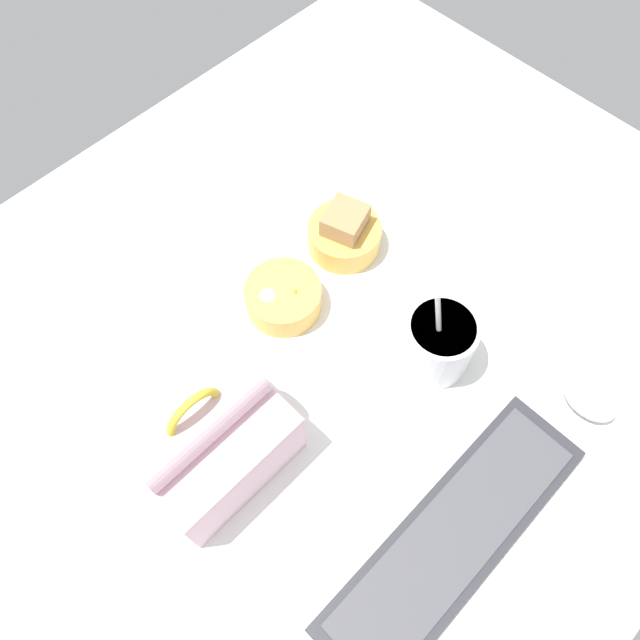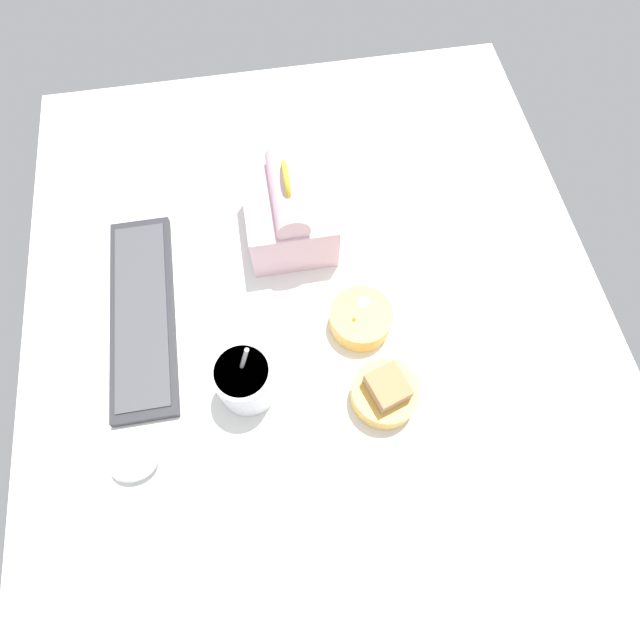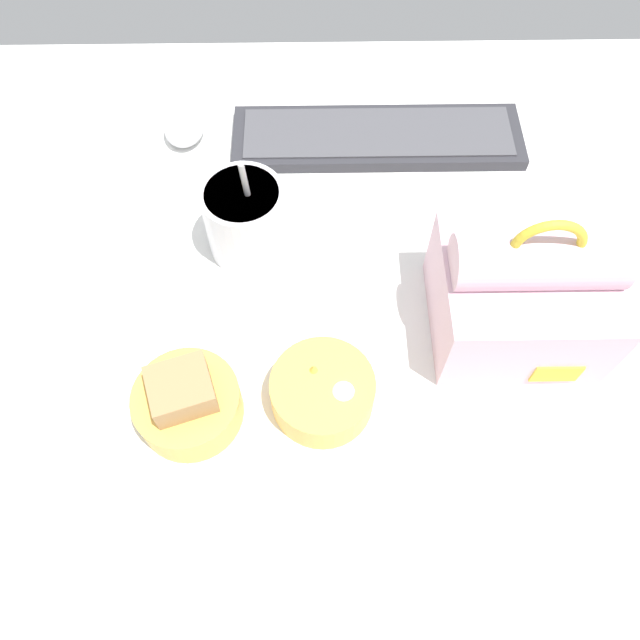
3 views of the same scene
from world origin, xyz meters
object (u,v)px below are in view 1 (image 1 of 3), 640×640
computer_mouse (591,399)px  lunch_bag (206,437)px  bento_bowl_snacks (281,299)px  soup_cup (438,342)px  bento_bowl_sandwich (344,234)px  keyboard (453,537)px

computer_mouse → lunch_bag: bearing=-37.5°
lunch_bag → bento_bowl_snacks: 24.44cm
soup_cup → bento_bowl_snacks: bearing=-66.3°
soup_cup → bento_bowl_snacks: size_ratio=1.48×
soup_cup → lunch_bag: bearing=-20.8°
soup_cup → bento_bowl_sandwich: 23.77cm
soup_cup → bento_bowl_snacks: soup_cup is taller
bento_bowl_snacks → computer_mouse: bento_bowl_snacks is taller
soup_cup → bento_bowl_sandwich: (-5.43, -23.04, -2.19)cm
bento_bowl_snacks → computer_mouse: size_ratio=1.46×
keyboard → lunch_bag: bearing=-65.0°
bento_bowl_sandwich → bento_bowl_snacks: size_ratio=1.01×
bento_bowl_snacks → lunch_bag: bearing=24.0°
lunch_bag → bento_bowl_sandwich: 38.75cm
soup_cup → bento_bowl_snacks: (9.52, -21.71, -2.79)cm
bento_bowl_sandwich → computer_mouse: (-4.59, 42.94, -1.41)cm
keyboard → lunch_bag: size_ratio=2.15×
keyboard → bento_bowl_sandwich: size_ratio=3.57×
lunch_bag → bento_bowl_snacks: bearing=-156.0°
keyboard → soup_cup: (-17.56, -18.01, 4.26)cm
keyboard → bento_bowl_snacks: bearing=-101.4°
lunch_bag → computer_mouse: lunch_bag is taller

